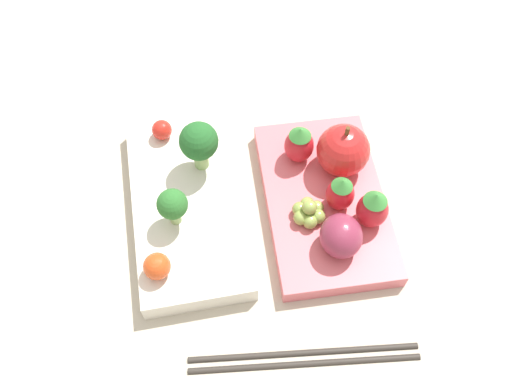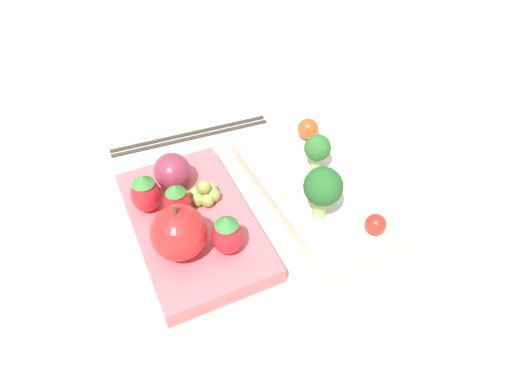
# 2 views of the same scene
# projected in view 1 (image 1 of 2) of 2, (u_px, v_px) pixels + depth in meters

# --- Properties ---
(ground_plane) EXTENTS (4.00, 4.00, 0.00)m
(ground_plane) POSITION_uv_depth(u_px,v_px,m) (253.00, 206.00, 0.60)
(ground_plane) COLOR #BCB29E
(bento_box_savoury) EXTENTS (0.23, 0.13, 0.02)m
(bento_box_savoury) POSITION_uv_depth(u_px,v_px,m) (187.00, 207.00, 0.59)
(bento_box_savoury) COLOR silver
(bento_box_savoury) RESTS_ON ground_plane
(bento_box_fruit) EXTENTS (0.21, 0.13, 0.02)m
(bento_box_fruit) POSITION_uv_depth(u_px,v_px,m) (324.00, 201.00, 0.59)
(bento_box_fruit) COLOR #DB6670
(bento_box_fruit) RESTS_ON ground_plane
(broccoli_floret_0) EXTENTS (0.04, 0.04, 0.06)m
(broccoli_floret_0) POSITION_uv_depth(u_px,v_px,m) (199.00, 143.00, 0.57)
(broccoli_floret_0) COLOR #93B770
(broccoli_floret_0) RESTS_ON bento_box_savoury
(broccoli_floret_1) EXTENTS (0.03, 0.03, 0.05)m
(broccoli_floret_1) POSITION_uv_depth(u_px,v_px,m) (173.00, 205.00, 0.54)
(broccoli_floret_1) COLOR #93B770
(broccoli_floret_1) RESTS_ON bento_box_savoury
(cherry_tomato_0) EXTENTS (0.03, 0.03, 0.03)m
(cherry_tomato_0) POSITION_uv_depth(u_px,v_px,m) (157.00, 266.00, 0.52)
(cherry_tomato_0) COLOR #DB4C1E
(cherry_tomato_0) RESTS_ON bento_box_savoury
(cherry_tomato_1) EXTENTS (0.02, 0.02, 0.02)m
(cherry_tomato_1) POSITION_uv_depth(u_px,v_px,m) (162.00, 130.00, 0.61)
(cherry_tomato_1) COLOR red
(cherry_tomato_1) RESTS_ON bento_box_savoury
(apple) EXTENTS (0.05, 0.05, 0.06)m
(apple) POSITION_uv_depth(u_px,v_px,m) (343.00, 150.00, 0.58)
(apple) COLOR red
(apple) RESTS_ON bento_box_fruit
(strawberry_0) EXTENTS (0.03, 0.03, 0.05)m
(strawberry_0) POSITION_uv_depth(u_px,v_px,m) (299.00, 144.00, 0.59)
(strawberry_0) COLOR red
(strawberry_0) RESTS_ON bento_box_fruit
(strawberry_1) EXTENTS (0.03, 0.03, 0.04)m
(strawberry_1) POSITION_uv_depth(u_px,v_px,m) (340.00, 193.00, 0.56)
(strawberry_1) COLOR red
(strawberry_1) RESTS_ON bento_box_fruit
(strawberry_2) EXTENTS (0.03, 0.03, 0.05)m
(strawberry_2) POSITION_uv_depth(u_px,v_px,m) (373.00, 209.00, 0.55)
(strawberry_2) COLOR red
(strawberry_2) RESTS_ON bento_box_fruit
(plum) EXTENTS (0.04, 0.04, 0.04)m
(plum) POSITION_uv_depth(u_px,v_px,m) (341.00, 236.00, 0.54)
(plum) COLOR #892D47
(plum) RESTS_ON bento_box_fruit
(grape_cluster) EXTENTS (0.03, 0.03, 0.03)m
(grape_cluster) POSITION_uv_depth(u_px,v_px,m) (309.00, 212.00, 0.56)
(grape_cluster) COLOR #8EA84C
(grape_cluster) RESTS_ON bento_box_fruit
(chopsticks_pair) EXTENTS (0.02, 0.21, 0.01)m
(chopsticks_pair) POSITION_uv_depth(u_px,v_px,m) (304.00, 358.00, 0.51)
(chopsticks_pair) COLOR #332D28
(chopsticks_pair) RESTS_ON ground_plane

